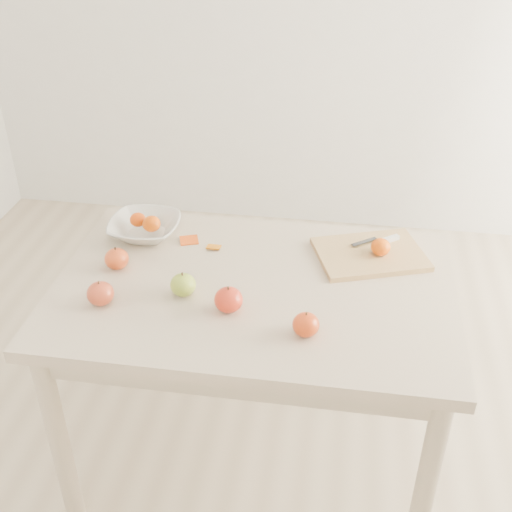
# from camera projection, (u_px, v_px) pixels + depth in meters

# --- Properties ---
(ground) EXTENTS (3.50, 3.50, 0.00)m
(ground) POSITION_uv_depth(u_px,v_px,m) (254.00, 453.00, 2.33)
(ground) COLOR #C6B293
(ground) RESTS_ON ground
(table) EXTENTS (1.20, 0.80, 0.75)m
(table) POSITION_uv_depth(u_px,v_px,m) (254.00, 311.00, 1.98)
(table) COLOR #C5B395
(table) RESTS_ON ground
(cutting_board) EXTENTS (0.40, 0.34, 0.02)m
(cutting_board) POSITION_uv_depth(u_px,v_px,m) (370.00, 254.00, 2.05)
(cutting_board) COLOR tan
(cutting_board) RESTS_ON table
(board_tangerine) EXTENTS (0.06, 0.06, 0.05)m
(board_tangerine) POSITION_uv_depth(u_px,v_px,m) (381.00, 247.00, 2.02)
(board_tangerine) COLOR #D64B07
(board_tangerine) RESTS_ON cutting_board
(fruit_bowl) EXTENTS (0.24, 0.24, 0.06)m
(fruit_bowl) POSITION_uv_depth(u_px,v_px,m) (145.00, 228.00, 2.15)
(fruit_bowl) COLOR silver
(fruit_bowl) RESTS_ON table
(bowl_tangerine_near) EXTENTS (0.05, 0.05, 0.05)m
(bowl_tangerine_near) POSITION_uv_depth(u_px,v_px,m) (138.00, 220.00, 2.15)
(bowl_tangerine_near) COLOR #DE5007
(bowl_tangerine_near) RESTS_ON fruit_bowl
(bowl_tangerine_far) EXTENTS (0.06, 0.06, 0.05)m
(bowl_tangerine_far) POSITION_uv_depth(u_px,v_px,m) (151.00, 224.00, 2.12)
(bowl_tangerine_far) COLOR #CE5A07
(bowl_tangerine_far) RESTS_ON fruit_bowl
(orange_peel_a) EXTENTS (0.07, 0.06, 0.01)m
(orange_peel_a) POSITION_uv_depth(u_px,v_px,m) (189.00, 241.00, 2.13)
(orange_peel_a) COLOR #C9460E
(orange_peel_a) RESTS_ON table
(orange_peel_b) EXTENTS (0.05, 0.04, 0.01)m
(orange_peel_b) POSITION_uv_depth(u_px,v_px,m) (214.00, 248.00, 2.10)
(orange_peel_b) COLOR #C96C0E
(orange_peel_b) RESTS_ON table
(paring_knife) EXTENTS (0.16, 0.09, 0.01)m
(paring_knife) POSITION_uv_depth(u_px,v_px,m) (385.00, 240.00, 2.10)
(paring_knife) COLOR white
(paring_knife) RESTS_ON cutting_board
(apple_green) EXTENTS (0.08, 0.08, 0.07)m
(apple_green) POSITION_uv_depth(u_px,v_px,m) (183.00, 285.00, 1.87)
(apple_green) COLOR #5C871D
(apple_green) RESTS_ON table
(apple_red_b) EXTENTS (0.07, 0.07, 0.07)m
(apple_red_b) POSITION_uv_depth(u_px,v_px,m) (117.00, 259.00, 1.98)
(apple_red_b) COLOR maroon
(apple_red_b) RESTS_ON table
(apple_red_c) EXTENTS (0.08, 0.08, 0.07)m
(apple_red_c) POSITION_uv_depth(u_px,v_px,m) (228.00, 300.00, 1.80)
(apple_red_c) COLOR maroon
(apple_red_c) RESTS_ON table
(apple_red_d) EXTENTS (0.08, 0.08, 0.07)m
(apple_red_d) POSITION_uv_depth(u_px,v_px,m) (100.00, 294.00, 1.83)
(apple_red_d) COLOR maroon
(apple_red_d) RESTS_ON table
(apple_red_e) EXTENTS (0.07, 0.07, 0.07)m
(apple_red_e) POSITION_uv_depth(u_px,v_px,m) (306.00, 325.00, 1.71)
(apple_red_e) COLOR #8E030D
(apple_red_e) RESTS_ON table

